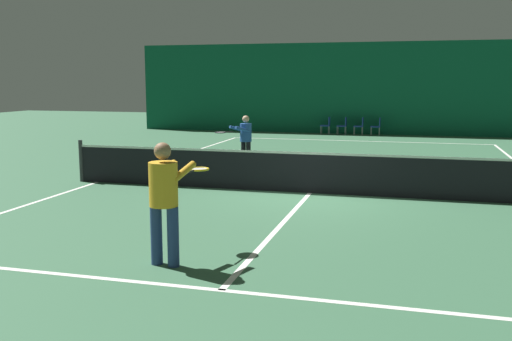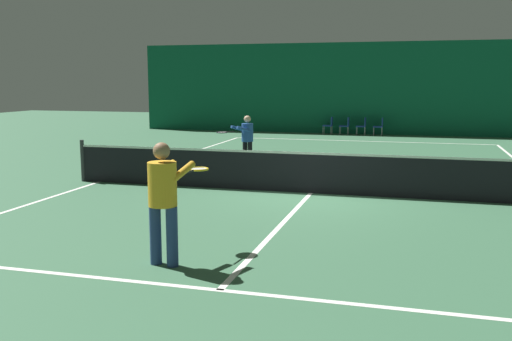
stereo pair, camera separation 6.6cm
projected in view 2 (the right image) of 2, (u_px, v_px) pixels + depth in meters
The scene contains 14 objects.
ground_plane at pixel (311, 193), 13.15m from camera, with size 60.00×60.00×0.00m, color #386647.
backdrop_curtain at pixel (368, 89), 27.31m from camera, with size 23.00×0.12×4.39m.
court_line_baseline_far at pixel (360, 141), 24.48m from camera, with size 11.00×0.10×0.00m.
court_line_service_far at pixel (344, 157), 19.24m from camera, with size 8.25×0.10×0.00m.
court_line_service_near at pixel (220, 290), 7.06m from camera, with size 8.25×0.10×0.00m.
court_line_sideline_left at pixel (99, 182), 14.61m from camera, with size 0.10×23.80×0.00m.
court_line_centre at pixel (311, 193), 13.15m from camera, with size 0.10×12.80×0.00m.
tennis_net at pixel (311, 171), 13.07m from camera, with size 12.00×0.10×1.07m.
player_near at pixel (164, 194), 7.92m from camera, with size 0.55×1.42×1.74m.
player_far at pixel (246, 137), 17.17m from camera, with size 1.02×1.25×1.53m.
courtside_chair_0 at pixel (329, 124), 27.51m from camera, with size 0.44×0.44×0.84m.
courtside_chair_1 at pixel (346, 125), 27.30m from camera, with size 0.44×0.44×0.84m.
courtside_chair_2 at pixel (363, 125), 27.09m from camera, with size 0.44×0.44×0.84m.
courtside_chair_3 at pixel (380, 125), 26.88m from camera, with size 0.44×0.44×0.84m.
Camera 2 is at (2.25, -12.78, 2.57)m, focal length 40.00 mm.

